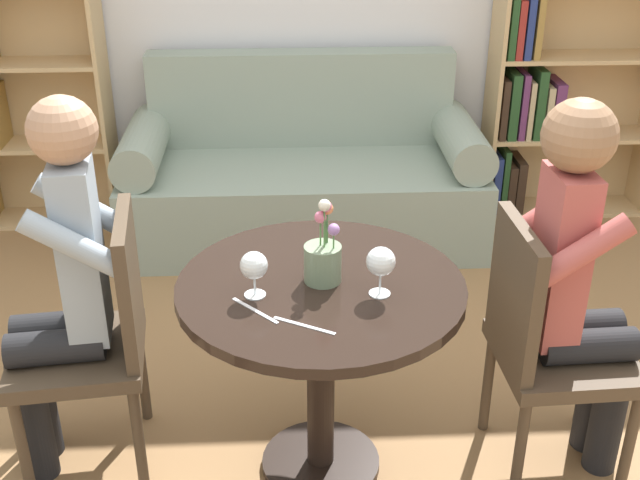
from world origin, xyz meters
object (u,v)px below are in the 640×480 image
flower_vase (323,257)px  wine_glass_right (381,263)px  chair_left (98,334)px  person_left (61,287)px  person_right (579,283)px  couch (303,179)px  chair_right (545,340)px  wine_glass_left (254,267)px  bookshelf_right (550,99)px

flower_vase → wine_glass_right: bearing=-29.1°
chair_left → person_left: person_left is taller
person_right → person_left: bearing=84.5°
couch → chair_right: 1.96m
person_right → flower_vase: bearing=86.4°
wine_glass_left → chair_left: bearing=162.5°
couch → chair_left: bearing=-112.7°
person_right → wine_glass_right: size_ratio=8.42×
bookshelf_right → wine_glass_right: 2.46m
wine_glass_right → bookshelf_right: bearing=61.0°
chair_right → person_right: bearing=-88.2°
chair_left → person_left: bearing=-85.6°
couch → chair_left: size_ratio=2.04×
bookshelf_right → wine_glass_right: bearing=-119.0°
chair_right → person_left: bearing=84.0°
chair_right → wine_glass_left: 0.97m
person_left → flower_vase: person_left is taller
chair_left → flower_vase: (0.72, -0.08, 0.31)m
person_left → flower_vase: size_ratio=4.76×
bookshelf_right → flower_vase: (-1.35, -2.06, 0.16)m
chair_left → flower_vase: flower_vase is taller
person_right → flower_vase: (-0.79, 0.01, 0.11)m
flower_vase → chair_left: bearing=173.3°
chair_left → wine_glass_right: 0.96m
chair_right → wine_glass_right: bearing=94.6°
person_left → person_right: size_ratio=1.00×
wine_glass_left → flower_vase: flower_vase is taller
person_left → wine_glass_left: bearing=69.9°
person_left → chair_right: bearing=80.2°
chair_left → person_right: size_ratio=0.70×
person_left → wine_glass_left: person_left is taller
wine_glass_right → chair_left: bearing=168.8°
couch → person_left: person_left is taller
chair_right → couch: bearing=19.0°
person_left → wine_glass_right: size_ratio=8.43×
wine_glass_left → flower_vase: 0.22m
wine_glass_right → flower_vase: flower_vase is taller
bookshelf_right → person_right: (-0.56, -2.07, 0.05)m
couch → chair_left: couch is taller
bookshelf_right → wine_glass_right: bookshelf_right is taller
wine_glass_left → bookshelf_right: bearing=53.9°
bookshelf_right → person_right: bookshelf_right is taller
wine_glass_right → flower_vase: 0.19m
bookshelf_right → person_right: bearing=-105.1°
bookshelf_right → person_left: bearing=-137.3°
couch → person_right: size_ratio=1.43×
chair_left → person_left: 0.21m
couch → chair_right: (0.71, -1.81, 0.18)m
wine_glass_right → person_right: bearing=6.8°
bookshelf_right → chair_right: bearing=-107.2°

